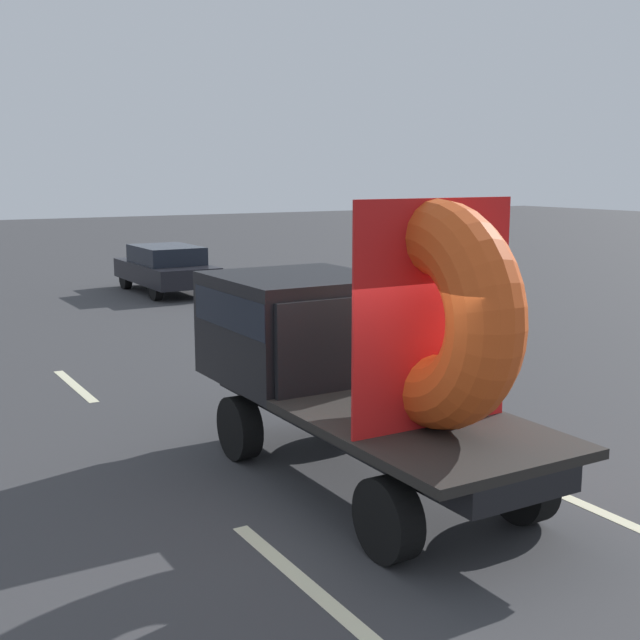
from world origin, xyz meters
TOP-DOWN VIEW (x-y plane):
  - ground_plane at (0.00, 0.00)m, footprint 120.00×120.00m
  - flatbed_truck at (0.03, 1.37)m, footprint 2.02×5.22m
  - distant_sedan at (3.50, 16.94)m, footprint 1.86×4.33m
  - lane_dash_left_near at (-1.71, -0.84)m, footprint 0.16×2.94m
  - lane_dash_left_far at (-1.71, 7.20)m, footprint 0.16×2.40m
  - lane_dash_right_near at (1.76, -1.22)m, footprint 0.16×2.57m
  - lane_dash_right_far at (1.76, 6.48)m, footprint 0.16×2.30m

SIDE VIEW (x-z plane):
  - ground_plane at x=0.00m, z-range 0.00..0.00m
  - lane_dash_left_near at x=-1.71m, z-range 0.00..0.01m
  - lane_dash_left_far at x=-1.71m, z-range 0.00..0.01m
  - lane_dash_right_near at x=1.76m, z-range 0.00..0.01m
  - lane_dash_right_far at x=1.76m, z-range 0.00..0.01m
  - distant_sedan at x=3.50m, z-range 0.05..1.46m
  - flatbed_truck at x=0.03m, z-range -0.04..3.28m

